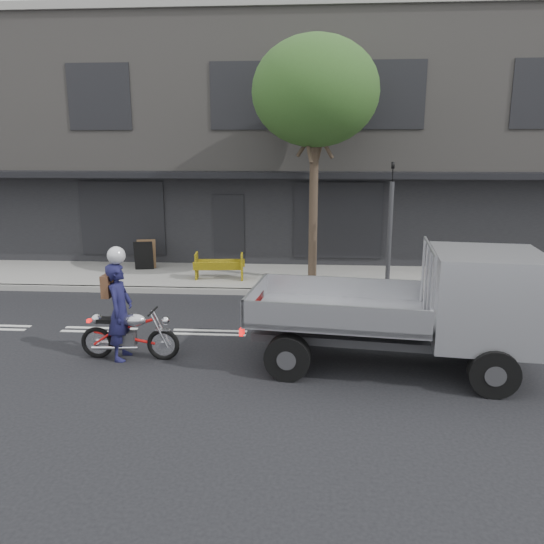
{
  "coord_description": "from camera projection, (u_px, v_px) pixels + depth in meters",
  "views": [
    {
      "loc": [
        2.09,
        -10.58,
        3.82
      ],
      "look_at": [
        1.31,
        0.5,
        1.24
      ],
      "focal_mm": 35.0,
      "sensor_mm": 36.0,
      "label": 1
    }
  ],
  "objects": [
    {
      "name": "traffic_light_pole",
      "position": [
        390.0,
        234.0,
        13.88
      ],
      "size": [
        0.12,
        0.12,
        3.5
      ],
      "color": "#2D2D30",
      "rests_on": "ground"
    },
    {
      "name": "rider",
      "position": [
        120.0,
        312.0,
        9.72
      ],
      "size": [
        0.44,
        0.67,
        1.82
      ],
      "primitive_type": "imported",
      "rotation": [
        0.0,
        0.0,
        1.56
      ],
      "color": "#17173F",
      "rests_on": "ground"
    },
    {
      "name": "sidewalk",
      "position": [
        238.0,
        277.0,
        15.84
      ],
      "size": [
        32.0,
        3.2,
        0.15
      ],
      "primitive_type": "cube",
      "color": "gray",
      "rests_on": "ground"
    },
    {
      "name": "kerb",
      "position": [
        230.0,
        291.0,
        14.28
      ],
      "size": [
        32.0,
        0.2,
        0.15
      ],
      "primitive_type": "cube",
      "color": "gray",
      "rests_on": "ground"
    },
    {
      "name": "flatbed_ute",
      "position": [
        457.0,
        301.0,
        9.05
      ],
      "size": [
        5.07,
        2.54,
        2.26
      ],
      "rotation": [
        0.0,
        0.0,
        -0.12
      ],
      "color": "black",
      "rests_on": "ground"
    },
    {
      "name": "ground",
      "position": [
        209.0,
        333.0,
        11.29
      ],
      "size": [
        80.0,
        80.0,
        0.0
      ],
      "primitive_type": "plane",
      "color": "black",
      "rests_on": "ground"
    },
    {
      "name": "construction_barrier",
      "position": [
        218.0,
        267.0,
        15.04
      ],
      "size": [
        1.46,
        0.7,
        0.79
      ],
      "primitive_type": null,
      "rotation": [
        0.0,
        0.0,
        0.1
      ],
      "color": "yellow",
      "rests_on": "sidewalk"
    },
    {
      "name": "street_tree",
      "position": [
        315.0,
        92.0,
        14.02
      ],
      "size": [
        3.4,
        3.4,
        6.74
      ],
      "color": "#382B21",
      "rests_on": "ground"
    },
    {
      "name": "sandwich_board",
      "position": [
        144.0,
        256.0,
        16.37
      ],
      "size": [
        0.63,
        0.48,
        0.91
      ],
      "primitive_type": null,
      "rotation": [
        0.0,
        0.0,
        0.19
      ],
      "color": "black",
      "rests_on": "sidewalk"
    },
    {
      "name": "motorcycle",
      "position": [
        129.0,
        333.0,
        9.8
      ],
      "size": [
        1.87,
        0.54,
        0.96
      ],
      "rotation": [
        0.0,
        0.0,
        -0.01
      ],
      "color": "black",
      "rests_on": "ground"
    },
    {
      "name": "building_main",
      "position": [
        258.0,
        144.0,
        21.36
      ],
      "size": [
        26.0,
        10.0,
        8.0
      ],
      "primitive_type": "cube",
      "color": "slate",
      "rests_on": "ground"
    }
  ]
}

